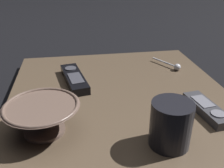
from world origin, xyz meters
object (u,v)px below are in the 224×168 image
tv_remote_far (74,78)px  coffee_mug (171,124)px  cereal_bowl (43,117)px  teaspoon (174,66)px  tv_remote_near (207,109)px

tv_remote_far → coffee_mug: bearing=-150.2°
cereal_bowl → tv_remote_far: bearing=-16.8°
cereal_bowl → coffee_mug: size_ratio=1.69×
coffee_mug → teaspoon: bearing=-23.0°
teaspoon → tv_remote_near: (-0.28, 0.02, -0.00)m
tv_remote_near → tv_remote_far: (0.23, 0.33, 0.00)m
tv_remote_far → tv_remote_near: bearing=-125.3°
cereal_bowl → teaspoon: size_ratio=1.49×
cereal_bowl → teaspoon: cereal_bowl is taller
coffee_mug → tv_remote_near: coffee_mug is taller
coffee_mug → tv_remote_near: 0.18m
tv_remote_far → cereal_bowl: bearing=163.2°
coffee_mug → tv_remote_near: (0.10, -0.14, -0.04)m
teaspoon → tv_remote_far: bearing=98.2°
tv_remote_near → tv_remote_far: 0.40m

